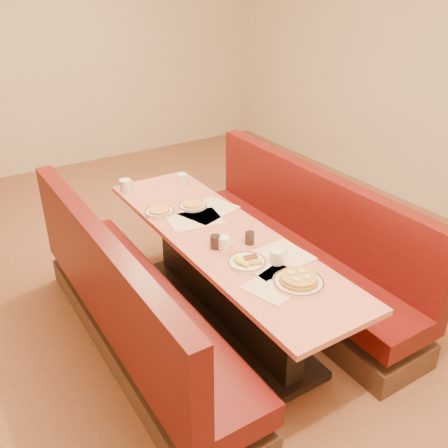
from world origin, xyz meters
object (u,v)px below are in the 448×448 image
pancake_plate (299,281)px  coffee_mug_a (277,257)px  soda_tumbler_mid (250,238)px  diner_table (222,279)px  coffee_mug_b (224,243)px  coffee_mug_d (126,185)px  booth_left (132,313)px  coffee_mug_c (182,178)px  soda_tumbler_near (215,242)px  booth_right (298,253)px  eggs_plate (246,262)px

pancake_plate → coffee_mug_a: 0.26m
soda_tumbler_mid → diner_table: bearing=115.3°
coffee_mug_a → soda_tumbler_mid: (-0.00, 0.31, -0.01)m
pancake_plate → coffee_mug_b: coffee_mug_b is taller
soda_tumbler_mid → coffee_mug_d: bearing=105.9°
booth_left → coffee_mug_b: (0.64, -0.17, 0.43)m
coffee_mug_a → coffee_mug_c: bearing=94.6°
coffee_mug_d → soda_tumbler_near: 1.24m
booth_left → booth_right: same height
diner_table → soda_tumbler_near: (-0.14, -0.13, 0.42)m
eggs_plate → coffee_mug_a: (0.17, -0.10, 0.04)m
coffee_mug_a → coffee_mug_b: bearing=127.4°
booth_left → coffee_mug_a: size_ratio=19.33×
eggs_plate → coffee_mug_c: coffee_mug_c is taller
coffee_mug_b → soda_tumbler_mid: soda_tumbler_mid is taller
soda_tumbler_near → soda_tumbler_mid: 0.24m
booth_left → coffee_mug_a: booth_left is taller
pancake_plate → eggs_plate: size_ratio=1.24×
booth_left → coffee_mug_b: booth_left is taller
pancake_plate → soda_tumbler_near: 0.67m
coffee_mug_a → booth_left: bearing=157.3°
diner_table → soda_tumbler_near: size_ratio=26.07×
booth_left → soda_tumbler_near: size_ratio=26.07×
booth_right → soda_tumbler_near: 0.98m
pancake_plate → soda_tumbler_mid: soda_tumbler_mid is taller
diner_table → eggs_plate: (-0.07, -0.41, 0.39)m
booth_left → booth_right: size_ratio=1.00×
booth_left → coffee_mug_d: 1.27m
coffee_mug_c → booth_right: bearing=-74.7°
booth_left → soda_tumbler_mid: booth_left is taller
booth_right → coffee_mug_a: booth_right is taller
coffee_mug_b → coffee_mug_d: (-0.19, 1.27, 0.01)m
diner_table → coffee_mug_a: bearing=-79.1°
soda_tumbler_near → booth_right: bearing=8.4°
eggs_plate → coffee_mug_d: size_ratio=1.90×
coffee_mug_b → soda_tumbler_mid: (0.18, -0.04, -0.00)m
coffee_mug_a → booth_right: bearing=47.7°
soda_tumbler_mid → coffee_mug_b: bearing=168.8°
diner_table → coffee_mug_c: 1.10m
diner_table → pancake_plate: pancake_plate is taller
booth_left → soda_tumbler_near: (0.60, -0.13, 0.44)m
eggs_plate → coffee_mug_a: coffee_mug_a is taller
coffee_mug_b → eggs_plate: bearing=-78.5°
diner_table → soda_tumbler_mid: size_ratio=28.03×
eggs_plate → soda_tumbler_near: 0.29m
eggs_plate → coffee_mug_d: bearing=97.7°
soda_tumbler_near → soda_tumbler_mid: bearing=-17.8°
pancake_plate → soda_tumbler_near: bearing=107.3°
booth_left → coffee_mug_d: size_ratio=18.59×
diner_table → pancake_plate: bearing=-85.4°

